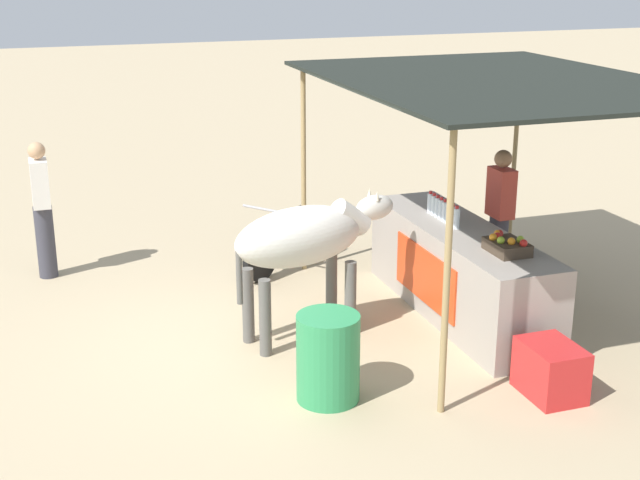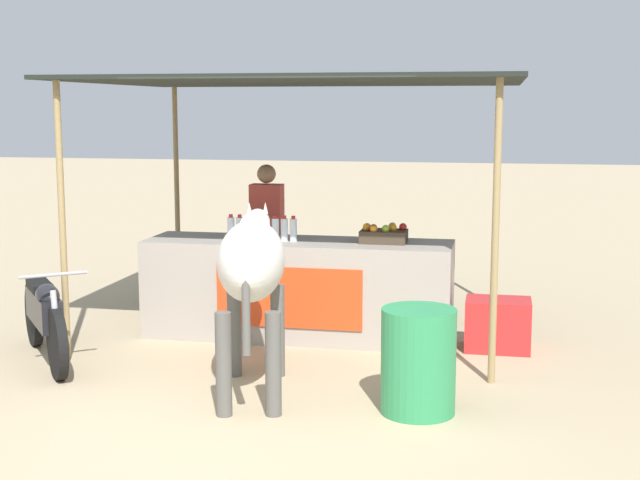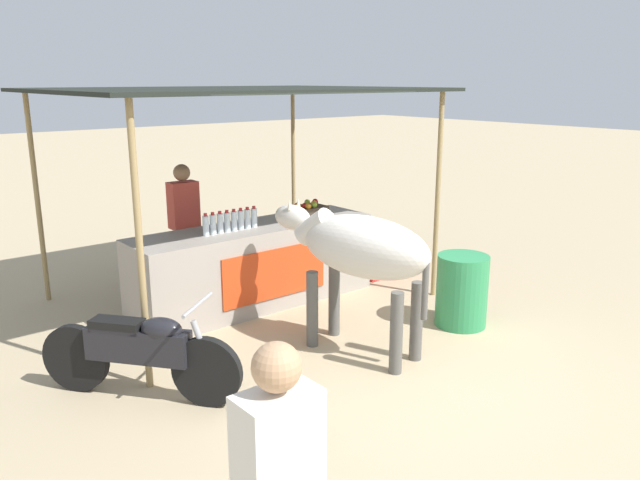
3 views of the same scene
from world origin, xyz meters
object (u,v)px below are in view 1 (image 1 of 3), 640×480
at_px(fruit_crate, 507,245).
at_px(motorcycle_parked, 288,234).
at_px(stall_counter, 459,272).
at_px(vendor_behind_counter, 499,219).
at_px(cow, 305,240).
at_px(water_barrel, 328,358).
at_px(cooler_box, 551,370).
at_px(passerby_on_street, 42,209).

height_order(fruit_crate, motorcycle_parked, fruit_crate).
relative_size(stall_counter, fruit_crate, 6.82).
relative_size(vendor_behind_counter, cow, 0.89).
bearing_deg(fruit_crate, water_barrel, -75.39).
height_order(cooler_box, water_barrel, water_barrel).
height_order(stall_counter, vendor_behind_counter, vendor_behind_counter).
xyz_separation_m(stall_counter, cooler_box, (1.93, -0.10, -0.24)).
height_order(stall_counter, fruit_crate, fruit_crate).
distance_m(cooler_box, water_barrel, 1.97).
distance_m(stall_counter, vendor_behind_counter, 0.98).
bearing_deg(fruit_crate, motorcycle_parked, -154.64).
relative_size(cooler_box, cow, 0.32).
xyz_separation_m(vendor_behind_counter, passerby_on_street, (-2.13, -4.89, 0.00)).
bearing_deg(stall_counter, motorcycle_parked, -147.19).
height_order(fruit_crate, vendor_behind_counter, vendor_behind_counter).
relative_size(motorcycle_parked, passerby_on_street, 0.89).
bearing_deg(motorcycle_parked, cooler_box, 16.92).
distance_m(cow, motorcycle_parked, 2.18).
bearing_deg(motorcycle_parked, vendor_behind_counter, 53.79).
bearing_deg(passerby_on_street, cow, 41.90).
xyz_separation_m(stall_counter, vendor_behind_counter, (-0.51, 0.75, 0.37)).
relative_size(stall_counter, water_barrel, 3.80).
distance_m(water_barrel, cow, 1.49).
bearing_deg(stall_counter, fruit_crate, 3.47).
distance_m(vendor_behind_counter, cooler_box, 2.66).
bearing_deg(vendor_behind_counter, cooler_box, -19.16).
xyz_separation_m(fruit_crate, water_barrel, (0.53, -2.03, -0.64)).
bearing_deg(water_barrel, cooler_box, 72.96).
bearing_deg(cooler_box, vendor_behind_counter, 160.84).
distance_m(vendor_behind_counter, motorcycle_parked, 2.58).
distance_m(fruit_crate, cow, 1.97).
xyz_separation_m(stall_counter, water_barrel, (1.36, -1.97, -0.09)).
bearing_deg(passerby_on_street, motorcycle_parked, 77.55).
bearing_deg(water_barrel, cow, 170.28).
distance_m(stall_counter, motorcycle_parked, 2.40).
bearing_deg(cooler_box, passerby_on_street, -138.53).
bearing_deg(cow, cooler_box, 40.87).
height_order(fruit_crate, cow, cow).
distance_m(fruit_crate, vendor_behind_counter, 1.53).
distance_m(cooler_box, motorcycle_parked, 4.13).
bearing_deg(fruit_crate, vendor_behind_counter, 152.39).
relative_size(vendor_behind_counter, water_barrel, 2.09).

